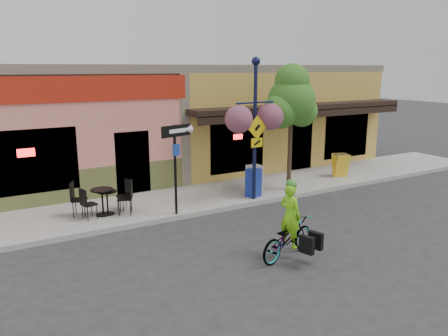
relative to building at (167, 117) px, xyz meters
name	(u,v)px	position (x,y,z in m)	size (l,w,h in m)	color
ground	(261,210)	(0.00, -7.50, -2.25)	(90.00, 90.00, 0.00)	#2D2D30
sidewalk	(229,193)	(0.00, -5.50, -2.17)	(24.00, 3.00, 0.15)	#9E9B93
curb	(252,204)	(0.00, -6.95, -2.17)	(24.00, 0.12, 0.15)	#A8A59E
building	(167,117)	(0.00, 0.00, 0.00)	(18.20, 8.20, 4.50)	#E58171
bicycle	(288,238)	(-1.45, -10.65, -1.77)	(0.64, 1.83, 0.96)	maroon
cyclist_rider	(290,226)	(-1.40, -10.65, -1.48)	(0.56, 0.37, 1.54)	#7BE017
lamp_post	(255,130)	(0.22, -6.73, 0.19)	(1.46, 0.59, 4.59)	#111637
one_way_sign	(175,170)	(-2.63, -6.85, -0.77)	(1.02, 0.22, 2.66)	black
cafe_set_left	(102,198)	(-4.55, -5.88, -1.58)	(1.73, 0.87, 1.04)	black
cafe_set_right	(107,199)	(-4.40, -5.87, -1.63)	(1.55, 0.78, 0.93)	black
newspaper_box_blue	(253,183)	(0.36, -6.49, -1.62)	(0.43, 0.38, 0.95)	navy
newspaper_box_grey	(254,179)	(0.58, -6.20, -1.60)	(0.46, 0.42, 0.99)	#B2B2B2
street_tree	(291,128)	(1.92, -6.41, 0.12)	(1.74, 1.74, 4.45)	#3D7A26
sandwich_board	(342,166)	(4.84, -6.09, -1.64)	(0.55, 0.41, 0.92)	yellow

